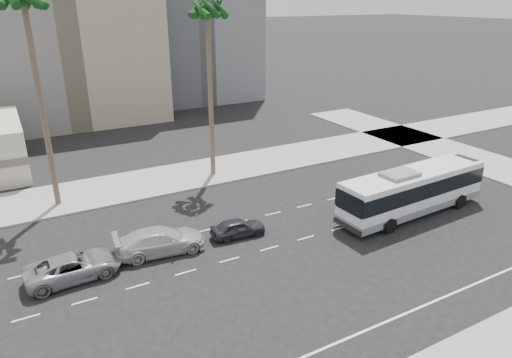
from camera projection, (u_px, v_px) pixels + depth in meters
ground at (339, 228)px, 33.76m from camera, size 700.00×700.00×0.00m
sidewalk_north at (243, 165)px, 46.34m from camera, size 120.00×7.00×0.15m
midrise_beige_west at (62, 52)px, 61.64m from camera, size 24.00×18.00×18.00m
midrise_gray_center at (182, 16)px, 74.87m from camera, size 20.00×20.00×26.00m
city_bus at (413, 190)px, 35.42m from camera, size 13.31×3.59×3.79m
car_a at (238, 228)px, 32.46m from camera, size 1.93×4.03×1.33m
car_b at (160, 241)px, 30.31m from camera, size 3.00×6.16×1.72m
car_c at (73, 267)px, 27.52m from camera, size 2.88×5.70×1.55m
palm_near at (207, 13)px, 38.71m from camera, size 4.79×4.79×16.12m
palm_mid at (24, 3)px, 31.88m from camera, size 5.58×5.58×17.21m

